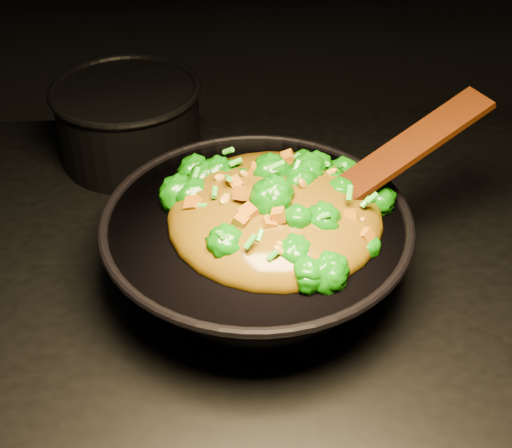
{
  "coord_description": "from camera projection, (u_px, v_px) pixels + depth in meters",
  "views": [
    {
      "loc": [
        0.03,
        -0.73,
        1.58
      ],
      "look_at": [
        0.08,
        -0.0,
        1.0
      ],
      "focal_mm": 50.0,
      "sensor_mm": 36.0,
      "label": 1
    }
  ],
  "objects": [
    {
      "name": "wok",
      "position": [
        256.0,
        252.0,
        0.95
      ],
      "size": [
        0.46,
        0.46,
        0.11
      ],
      "primitive_type": null,
      "rotation": [
        0.0,
        0.0,
        0.2
      ],
      "color": "black",
      "rests_on": "stovetop"
    },
    {
      "name": "back_pot",
      "position": [
        129.0,
        122.0,
        1.2
      ],
      "size": [
        0.24,
        0.24,
        0.14
      ],
      "primitive_type": "cylinder",
      "rotation": [
        0.0,
        0.0,
        0.01
      ],
      "color": "black",
      "rests_on": "stovetop"
    },
    {
      "name": "stir_fry",
      "position": [
        276.0,
        190.0,
        0.89
      ],
      "size": [
        0.33,
        0.33,
        0.1
      ],
      "primitive_type": null,
      "rotation": [
        0.0,
        0.0,
        0.22
      ],
      "color": "#116607",
      "rests_on": "wok"
    },
    {
      "name": "spatula",
      "position": [
        381.0,
        166.0,
        0.92
      ],
      "size": [
        0.3,
        0.17,
        0.13
      ],
      "primitive_type": "cube",
      "rotation": [
        0.0,
        -0.38,
        0.42
      ],
      "color": "#3C1105",
      "rests_on": "wok"
    }
  ]
}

